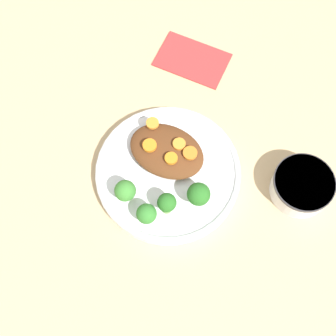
# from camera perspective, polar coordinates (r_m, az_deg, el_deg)

# --- Properties ---
(ground_plane) EXTENTS (4.00, 4.00, 0.00)m
(ground_plane) POSITION_cam_1_polar(r_m,az_deg,el_deg) (0.86, 0.00, -0.93)
(ground_plane) COLOR tan
(plate) EXTENTS (0.26, 0.26, 0.03)m
(plate) POSITION_cam_1_polar(r_m,az_deg,el_deg) (0.84, 0.00, -0.57)
(plate) COLOR white
(plate) RESTS_ON ground_plane
(dip_bowl) EXTENTS (0.11, 0.11, 0.05)m
(dip_bowl) POSITION_cam_1_polar(r_m,az_deg,el_deg) (0.85, 16.01, -2.10)
(dip_bowl) COLOR silver
(dip_bowl) RESTS_ON ground_plane
(stew_mound) EXTENTS (0.14, 0.10, 0.03)m
(stew_mound) POSITION_cam_1_polar(r_m,az_deg,el_deg) (0.84, -0.16, 2.08)
(stew_mound) COLOR #5B3319
(stew_mound) RESTS_ON plate
(broccoli_floret_0) EXTENTS (0.04, 0.04, 0.06)m
(broccoli_floret_0) POSITION_cam_1_polar(r_m,az_deg,el_deg) (0.79, 3.74, -3.26)
(broccoli_floret_0) COLOR #7FA85B
(broccoli_floret_0) RESTS_ON plate
(broccoli_floret_1) EXTENTS (0.03, 0.03, 0.05)m
(broccoli_floret_1) POSITION_cam_1_polar(r_m,az_deg,el_deg) (0.78, -2.63, -5.65)
(broccoli_floret_1) COLOR #7FA85B
(broccoli_floret_1) RESTS_ON plate
(broccoli_floret_2) EXTENTS (0.03, 0.03, 0.05)m
(broccoli_floret_2) POSITION_cam_1_polar(r_m,az_deg,el_deg) (0.78, -0.14, -4.33)
(broccoli_floret_2) COLOR #759E51
(broccoli_floret_2) RESTS_ON plate
(broccoli_floret_3) EXTENTS (0.04, 0.04, 0.05)m
(broccoli_floret_3) POSITION_cam_1_polar(r_m,az_deg,el_deg) (0.79, -5.24, -2.81)
(broccoli_floret_3) COLOR #7FA85B
(broccoli_floret_3) RESTS_ON plate
(carrot_slice_0) EXTENTS (0.02, 0.02, 0.01)m
(carrot_slice_0) POSITION_cam_1_polar(r_m,az_deg,el_deg) (0.82, -2.26, 2.76)
(carrot_slice_0) COLOR orange
(carrot_slice_0) RESTS_ON stew_mound
(carrot_slice_1) EXTENTS (0.02, 0.02, 0.01)m
(carrot_slice_1) POSITION_cam_1_polar(r_m,az_deg,el_deg) (0.82, 1.27, 2.98)
(carrot_slice_1) COLOR orange
(carrot_slice_1) RESTS_ON stew_mound
(carrot_slice_2) EXTENTS (0.02, 0.02, 0.01)m
(carrot_slice_2) POSITION_cam_1_polar(r_m,az_deg,el_deg) (0.81, 0.53, 1.11)
(carrot_slice_2) COLOR orange
(carrot_slice_2) RESTS_ON stew_mound
(carrot_slice_3) EXTENTS (0.02, 0.02, 0.01)m
(carrot_slice_3) POSITION_cam_1_polar(r_m,az_deg,el_deg) (0.84, -1.90, 5.48)
(carrot_slice_3) COLOR orange
(carrot_slice_3) RESTS_ON stew_mound
(carrot_slice_4) EXTENTS (0.03, 0.03, 0.01)m
(carrot_slice_4) POSITION_cam_1_polar(r_m,az_deg,el_deg) (0.82, 2.71, 1.83)
(carrot_slice_4) COLOR orange
(carrot_slice_4) RESTS_ON stew_mound
(napkin) EXTENTS (0.14, 0.10, 0.01)m
(napkin) POSITION_cam_1_polar(r_m,az_deg,el_deg) (0.98, 2.97, 13.10)
(napkin) COLOR #B73333
(napkin) RESTS_ON ground_plane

